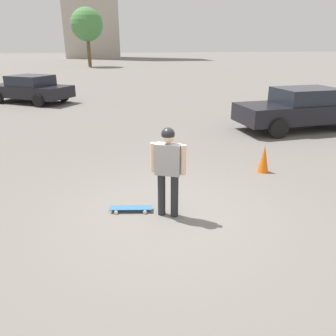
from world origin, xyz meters
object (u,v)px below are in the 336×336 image
object	(u,v)px
person	(168,165)
car_parked_far	(30,89)
car_parked_near	(302,108)
skateboard	(131,208)
traffic_cone	(264,159)

from	to	relation	value
person	car_parked_far	xyz separation A→B (m)	(-4.80, 13.52, -0.27)
car_parked_near	car_parked_far	xyz separation A→B (m)	(-10.85, 8.08, -0.05)
skateboard	traffic_cone	world-z (taller)	traffic_cone
person	traffic_cone	world-z (taller)	person
skateboard	car_parked_near	distance (m)	8.50
person	car_parked_near	xyz separation A→B (m)	(6.05, 5.44, -0.22)
person	skateboard	distance (m)	1.18
traffic_cone	car_parked_near	bearing A→B (deg)	48.39
person	skateboard	size ratio (longest dim) A/B	2.04
person	traffic_cone	bearing A→B (deg)	57.32
car_parked_far	skateboard	bearing A→B (deg)	140.76
person	car_parked_far	distance (m)	14.35
person	car_parked_near	size ratio (longest dim) A/B	0.34
skateboard	traffic_cone	bearing A→B (deg)	-146.90
skateboard	car_parked_near	xyz separation A→B (m)	(6.71, 5.16, 0.71)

